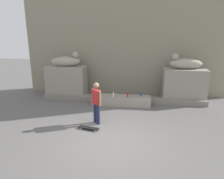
# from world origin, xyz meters

# --- Properties ---
(ground_plane) EXTENTS (40.00, 40.00, 0.00)m
(ground_plane) POSITION_xyz_m (0.00, 0.00, 0.00)
(ground_plane) COLOR #605E5B
(facade_wall) EXTENTS (11.43, 0.60, 6.85)m
(facade_wall) POSITION_xyz_m (0.00, 5.76, 3.43)
(facade_wall) COLOR gray
(facade_wall) RESTS_ON ground_plane
(pedestal_left) EXTENTS (2.12, 1.10, 1.71)m
(pedestal_left) POSITION_xyz_m (-3.14, 4.58, 0.85)
(pedestal_left) COLOR gray
(pedestal_left) RESTS_ON ground_plane
(pedestal_right) EXTENTS (2.12, 1.10, 1.71)m
(pedestal_right) POSITION_xyz_m (3.14, 4.58, 0.85)
(pedestal_right) COLOR gray
(pedestal_right) RESTS_ON ground_plane
(statue_reclining_left) EXTENTS (1.66, 0.75, 0.78)m
(statue_reclining_left) POSITION_xyz_m (-3.11, 4.59, 1.99)
(statue_reclining_left) COLOR #A1A08C
(statue_reclining_left) RESTS_ON pedestal_left
(statue_reclining_right) EXTENTS (1.63, 0.65, 0.78)m
(statue_reclining_right) POSITION_xyz_m (3.11, 4.58, 1.99)
(statue_reclining_right) COLOR #A1A08C
(statue_reclining_right) RESTS_ON pedestal_right
(ledge_block) EXTENTS (2.88, 0.68, 0.47)m
(ledge_block) POSITION_xyz_m (0.00, 3.52, 0.23)
(ledge_block) COLOR gray
(ledge_block) RESTS_ON ground_plane
(skater) EXTENTS (0.42, 0.40, 1.67)m
(skater) POSITION_xyz_m (-0.75, 1.25, 0.92)
(skater) COLOR #1E233F
(skater) RESTS_ON ground_plane
(skateboard) EXTENTS (0.82, 0.38, 0.08)m
(skateboard) POSITION_xyz_m (-0.94, 0.67, 0.06)
(skateboard) COLOR black
(skateboard) RESTS_ON ground_plane
(bottle_blue) EXTENTS (0.08, 0.08, 0.27)m
(bottle_blue) POSITION_xyz_m (0.96, 3.65, 0.58)
(bottle_blue) COLOR #194C99
(bottle_blue) RESTS_ON ledge_block
(bottle_clear) EXTENTS (0.08, 0.08, 0.27)m
(bottle_clear) POSITION_xyz_m (-0.37, 3.33, 0.57)
(bottle_clear) COLOR silver
(bottle_clear) RESTS_ON ledge_block
(bottle_red) EXTENTS (0.07, 0.07, 0.28)m
(bottle_red) POSITION_xyz_m (0.32, 3.39, 0.58)
(bottle_red) COLOR red
(bottle_red) RESTS_ON ledge_block
(stair_step) EXTENTS (8.41, 0.50, 0.28)m
(stair_step) POSITION_xyz_m (0.00, 4.01, 0.14)
(stair_step) COLOR gray
(stair_step) RESTS_ON ground_plane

